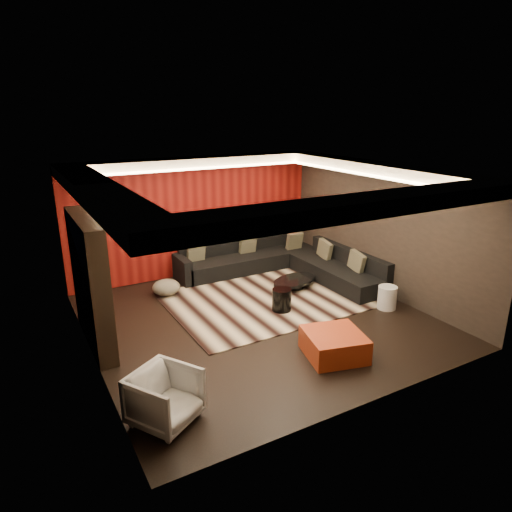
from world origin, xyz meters
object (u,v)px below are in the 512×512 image
armchair (165,398)px  orange_ottoman (334,344)px  coffee_table (294,283)px  white_side_table (387,297)px  drum_stool (282,300)px  sectional_sofa (282,264)px

armchair → orange_ottoman: bearing=-27.1°
coffee_table → white_side_table: size_ratio=2.48×
drum_stool → armchair: armchair is taller
coffee_table → sectional_sofa: size_ratio=0.32×
coffee_table → white_side_table: bearing=-60.5°
orange_ottoman → sectional_sofa: sectional_sofa is taller
armchair → sectional_sofa: size_ratio=0.21×
coffee_table → drum_stool: (-0.89, -0.87, 0.13)m
sectional_sofa → drum_stool: bearing=-122.7°
sectional_sofa → armchair: bearing=-137.5°
white_side_table → orange_ottoman: size_ratio=0.52×
white_side_table → sectional_sofa: bearing=105.8°
orange_ottoman → drum_stool: bearing=84.4°
sectional_sofa → white_side_table: bearing=-74.2°
orange_ottoman → sectional_sofa: size_ratio=0.25×
armchair → sectional_sofa: (4.23, 3.88, -0.09)m
drum_stool → sectional_sofa: size_ratio=0.12×
white_side_table → armchair: armchair is taller
drum_stool → sectional_sofa: bearing=57.3°
drum_stool → white_side_table: 2.12m
white_side_table → armchair: size_ratio=0.60×
drum_stool → orange_ottoman: size_ratio=0.50×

